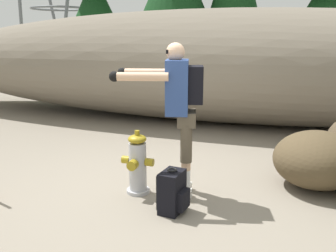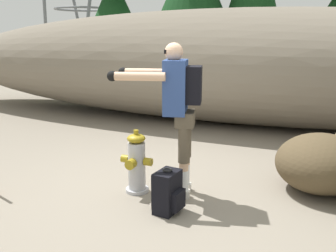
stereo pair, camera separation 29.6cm
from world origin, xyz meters
TOP-DOWN VIEW (x-y plane):
  - ground_plane at (0.00, 0.00)m, footprint 56.00×56.00m
  - dirt_embankment at (0.00, 3.95)m, footprint 15.21×3.20m
  - fire_hydrant at (-0.18, -0.15)m, footprint 0.38×0.33m
  - utility_worker at (0.27, -0.03)m, footprint 1.03×0.66m
  - spare_backpack at (0.34, -0.48)m, footprint 0.32×0.32m
  - boulder_small at (1.80, 0.70)m, footprint 1.39×1.43m
  - pine_tree_far_left at (-4.70, 7.28)m, footprint 2.46×2.46m
  - pine_tree_right at (2.25, 7.90)m, footprint 2.43×2.43m

SIDE VIEW (x-z plane):
  - ground_plane at x=0.00m, z-range -0.04..0.00m
  - spare_backpack at x=0.34m, z-range -0.02..0.45m
  - boulder_small at x=1.80m, z-range 0.00..0.68m
  - fire_hydrant at x=-0.18m, z-range -0.03..0.72m
  - utility_worker at x=0.27m, z-range 0.23..1.95m
  - dirt_embankment at x=0.00m, z-range 0.00..2.34m
  - pine_tree_right at x=2.25m, z-range 0.26..5.23m
  - pine_tree_far_left at x=-4.70m, z-range 0.17..5.68m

